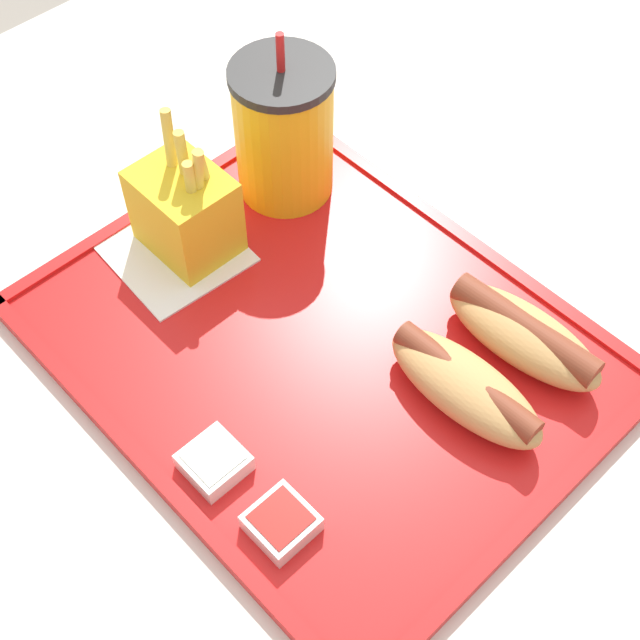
# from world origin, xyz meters

# --- Properties ---
(ground_plane) EXTENTS (8.00, 8.00, 0.00)m
(ground_plane) POSITION_xyz_m (0.00, 0.00, 0.00)
(ground_plane) COLOR gray
(dining_table) EXTENTS (1.04, 1.17, 0.77)m
(dining_table) POSITION_xyz_m (0.00, 0.00, 0.39)
(dining_table) COLOR beige
(dining_table) RESTS_ON ground_plane
(food_tray) EXTENTS (0.44, 0.35, 0.01)m
(food_tray) POSITION_xyz_m (0.03, -0.02, 0.78)
(food_tray) COLOR red
(food_tray) RESTS_ON dining_table
(paper_napkin) EXTENTS (0.13, 0.11, 0.00)m
(paper_napkin) POSITION_xyz_m (-0.14, -0.04, 0.79)
(paper_napkin) COLOR white
(paper_napkin) RESTS_ON food_tray
(soda_cup) EXTENTS (0.09, 0.09, 0.17)m
(soda_cup) POSITION_xyz_m (-0.12, 0.08, 0.85)
(soda_cup) COLOR gold
(soda_cup) RESTS_ON food_tray
(hot_dog_far) EXTENTS (0.14, 0.06, 0.04)m
(hot_dog_far) POSITION_xyz_m (0.14, 0.09, 0.81)
(hot_dog_far) COLOR tan
(hot_dog_far) RESTS_ON food_tray
(hot_dog_near) EXTENTS (0.14, 0.06, 0.04)m
(hot_dog_near) POSITION_xyz_m (0.14, 0.02, 0.81)
(hot_dog_near) COLOR tan
(hot_dog_near) RESTS_ON food_tray
(fries_carton) EXTENTS (0.08, 0.06, 0.13)m
(fries_carton) POSITION_xyz_m (-0.13, -0.03, 0.83)
(fries_carton) COLOR gold
(fries_carton) RESTS_ON food_tray
(sauce_cup_mayo) EXTENTS (0.04, 0.04, 0.02)m
(sauce_cup_mayo) POSITION_xyz_m (0.06, -0.15, 0.79)
(sauce_cup_mayo) COLOR silver
(sauce_cup_mayo) RESTS_ON food_tray
(sauce_cup_ketchup) EXTENTS (0.04, 0.04, 0.02)m
(sauce_cup_ketchup) POSITION_xyz_m (0.12, -0.15, 0.79)
(sauce_cup_ketchup) COLOR silver
(sauce_cup_ketchup) RESTS_ON food_tray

